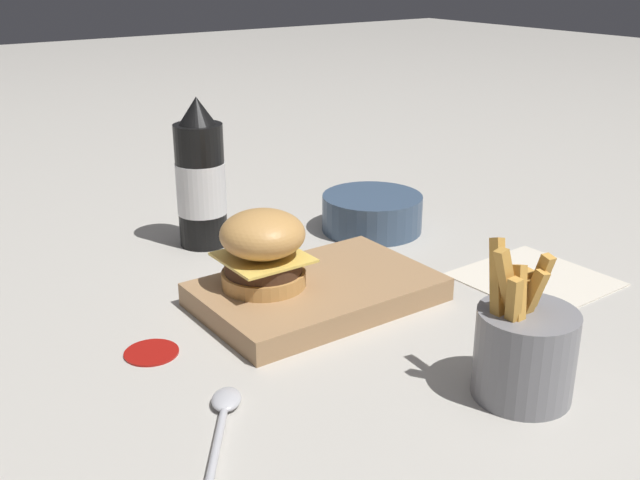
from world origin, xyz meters
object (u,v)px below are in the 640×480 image
Objects in this scene: serving_board at (320,291)px; side_bowl at (372,212)px; burger at (263,248)px; spoon at (222,419)px; ketchup_bottle at (201,181)px; fries_basket at (524,350)px.

side_bowl reaches higher than serving_board.
serving_board is at bearing 156.44° from burger.
spoon is (0.15, 0.18, -0.07)m from burger.
side_bowl is at bearing -154.05° from burger.
burger is 0.65× the size of spoon.
ketchup_bottle reaches higher than serving_board.
ketchup_bottle reaches higher than spoon.
burger is 0.30m from side_bowl.
fries_basket reaches higher than burger.
burger is at bearing 80.67° from ketchup_bottle.
side_bowl is at bearing -142.79° from serving_board.
side_bowl reaches higher than spoon.
burger is 0.31m from fries_basket.
ketchup_bottle reaches higher than side_bowl.
serving_board is at bearing 95.47° from ketchup_bottle.
ketchup_bottle is 1.39× the size of spoon.
ketchup_bottle is at bearing -83.43° from fries_basket.
burger is at bearing -5.05° from spoon.
burger is (0.06, -0.03, 0.06)m from serving_board.
serving_board is 1.84× the size of side_bowl.
burger is at bearing -71.98° from fries_basket.
side_bowl is (-0.20, -0.15, 0.01)m from serving_board.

